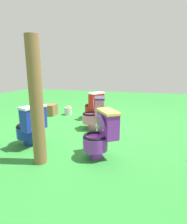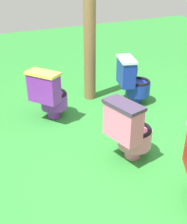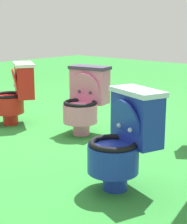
{
  "view_description": "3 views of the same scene",
  "coord_description": "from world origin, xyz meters",
  "px_view_note": "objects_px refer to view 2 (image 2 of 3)",
  "views": [
    {
      "loc": [
        3.84,
        0.88,
        1.3
      ],
      "look_at": [
        0.41,
        -0.09,
        0.46
      ],
      "focal_mm": 28.62,
      "sensor_mm": 36.0,
      "label": 1
    },
    {
      "loc": [
        -2.08,
        1.43,
        2.0
      ],
      "look_at": [
        0.76,
        -0.03,
        0.32
      ],
      "focal_mm": 47.15,
      "sensor_mm": 36.0,
      "label": 2
    },
    {
      "loc": [
        2.9,
        -3.05,
        1.19
      ],
      "look_at": [
        0.39,
        -0.29,
        0.3
      ],
      "focal_mm": 60.71,
      "sensor_mm": 36.0,
      "label": 3
    }
  ],
  "objects_px": {
    "toilet_purple": "(50,95)",
    "wooden_post": "(90,44)",
    "toilet_blue": "(132,80)",
    "toilet_pink": "(129,130)"
  },
  "relations": [
    {
      "from": "toilet_purple",
      "to": "wooden_post",
      "type": "bearing_deg",
      "value": 81.39
    },
    {
      "from": "toilet_purple",
      "to": "wooden_post",
      "type": "height_order",
      "value": "wooden_post"
    },
    {
      "from": "toilet_blue",
      "to": "toilet_purple",
      "type": "distance_m",
      "value": 1.28
    },
    {
      "from": "toilet_pink",
      "to": "wooden_post",
      "type": "height_order",
      "value": "wooden_post"
    },
    {
      "from": "toilet_blue",
      "to": "wooden_post",
      "type": "bearing_deg",
      "value": -116.91
    },
    {
      "from": "toilet_purple",
      "to": "wooden_post",
      "type": "xyz_separation_m",
      "value": [
        0.39,
        -0.8,
        0.49
      ]
    },
    {
      "from": "toilet_pink",
      "to": "toilet_purple",
      "type": "height_order",
      "value": "same"
    },
    {
      "from": "wooden_post",
      "to": "toilet_blue",
      "type": "bearing_deg",
      "value": -135.14
    },
    {
      "from": "wooden_post",
      "to": "toilet_pink",
      "type": "bearing_deg",
      "value": 167.78
    },
    {
      "from": "toilet_blue",
      "to": "toilet_purple",
      "type": "xyz_separation_m",
      "value": [
        0.08,
        1.28,
        0.0
      ]
    }
  ]
}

